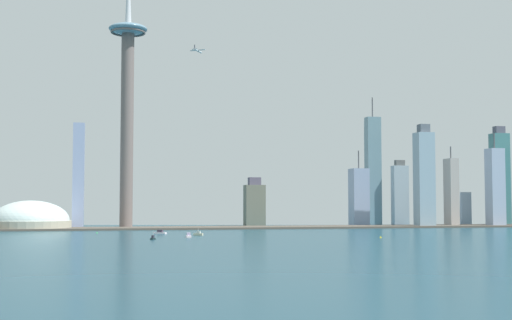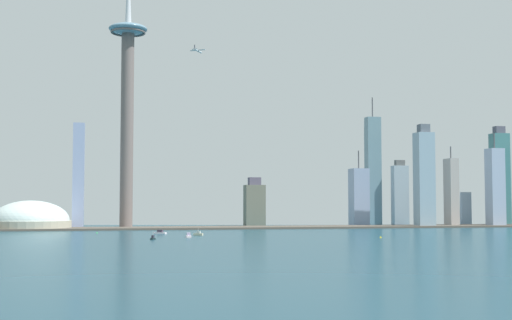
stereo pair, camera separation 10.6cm
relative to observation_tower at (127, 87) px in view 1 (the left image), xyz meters
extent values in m
plane|color=#183F4F|center=(207.47, -478.23, -174.93)|extent=(6000.00, 6000.00, 0.00)
cube|color=#564E44|center=(207.47, -32.57, -173.81)|extent=(892.59, 65.02, 2.23)
cylinder|color=#6D615D|center=(0.00, 0.00, -51.06)|extent=(15.77, 15.77, 247.73)
ellipsoid|color=#678EA4|center=(0.00, 0.00, 72.80)|extent=(47.85, 47.85, 12.55)
torus|color=#6D615D|center=(0.00, 0.00, 68.41)|extent=(43.18, 43.18, 2.51)
cylinder|color=#B0AC96|center=(-110.53, -17.23, -169.71)|extent=(93.65, 93.65, 10.44)
ellipsoid|color=silver|center=(-110.53, -17.23, -164.49)|extent=(88.97, 88.97, 47.04)
cube|color=slate|center=(173.51, 57.36, -147.22)|extent=(26.69, 22.05, 55.42)
cube|color=#585267|center=(173.51, 57.36, -114.31)|extent=(16.01, 13.23, 10.39)
cube|color=#A9A099|center=(425.47, -18.67, -129.87)|extent=(12.20, 20.97, 90.10)
cylinder|color=#4C4C51|center=(425.47, -18.67, -76.68)|extent=(1.60, 1.60, 16.28)
cube|color=#8EA1C3|center=(312.47, 27.20, -136.08)|extent=(22.21, 23.75, 77.69)
cylinder|color=#4C4C51|center=(312.47, 27.20, -84.87)|extent=(1.60, 1.60, 24.75)
cube|color=#8F9FC7|center=(-57.49, 6.53, -110.52)|extent=(13.82, 17.71, 128.82)
cube|color=#ABB3C6|center=(474.55, 43.41, -151.74)|extent=(15.25, 24.84, 46.37)
cube|color=slate|center=(342.51, 50.71, -99.06)|extent=(19.64, 15.66, 151.74)
cylinder|color=#4C4C51|center=(342.51, 50.71, -9.05)|extent=(1.60, 1.60, 28.29)
cube|color=#3D7678|center=(510.88, 3.43, -111.14)|extent=(23.14, 17.28, 127.57)
cube|color=#4F4F5E|center=(510.88, 3.43, -42.29)|extent=(13.88, 10.37, 10.14)
cube|color=#A0AFCA|center=(477.18, -40.14, -123.53)|extent=(19.19, 19.08, 102.80)
cylinder|color=#4C4C51|center=(477.18, -40.14, -62.02)|extent=(1.60, 1.60, 20.22)
cube|color=#8CA7B9|center=(378.67, -35.57, -113.81)|extent=(22.26, 19.92, 122.23)
cube|color=slate|center=(378.67, -35.57, -47.21)|extent=(13.36, 11.95, 10.97)
cube|color=#9BB0BC|center=(375.48, 34.36, -133.49)|extent=(21.72, 12.50, 82.87)
cube|color=#585B5B|center=(375.48, 34.36, -88.19)|extent=(13.03, 7.50, 7.74)
cube|color=beige|center=(61.85, -208.81, -173.86)|extent=(8.96, 7.34, 2.13)
cube|color=silver|center=(61.85, -208.81, -171.79)|extent=(4.30, 3.74, 2.00)
cylinder|color=silver|center=(61.85, -208.81, -169.24)|extent=(0.24, 0.24, 3.11)
cube|color=#1A2A2A|center=(14.39, -273.43, -174.28)|extent=(5.12, 7.57, 1.30)
cube|color=#2B2C39|center=(14.39, -273.43, -172.48)|extent=(2.79, 3.58, 2.30)
cylinder|color=silver|center=(14.39, -273.43, -169.53)|extent=(0.24, 0.24, 3.61)
cube|color=white|center=(28.83, -166.93, -174.05)|extent=(13.10, 10.28, 1.75)
cube|color=#393040|center=(28.83, -166.93, -171.97)|extent=(6.38, 5.59, 2.41)
cube|color=white|center=(48.26, -245.04, -174.10)|extent=(5.20, 13.16, 1.65)
cube|color=#9891B3|center=(48.26, -245.04, -171.89)|extent=(3.44, 5.86, 2.76)
cone|color=yellow|center=(214.19, -289.74, -174.04)|extent=(1.95, 1.95, 1.78)
cone|color=green|center=(-33.28, -136.22, -174.17)|extent=(1.60, 1.60, 1.51)
cylinder|color=#AFC0C8|center=(89.03, 11.84, 51.82)|extent=(13.87, 20.27, 2.12)
sphere|color=#AFC0C8|center=(95.07, 21.41, 51.82)|extent=(2.12, 2.12, 2.12)
cube|color=#AFC0C8|center=(89.03, 11.84, 52.77)|extent=(19.25, 13.61, 0.50)
cube|color=#AFC0C8|center=(83.96, 3.80, 52.14)|extent=(7.28, 5.62, 0.40)
cube|color=#2D333D|center=(83.96, 3.80, 55.38)|extent=(1.50, 1.97, 5.00)
camera|label=1|loc=(-27.11, -882.43, -143.88)|focal=49.57mm
camera|label=2|loc=(-27.00, -882.45, -143.88)|focal=49.57mm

